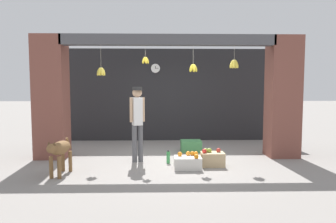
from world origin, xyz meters
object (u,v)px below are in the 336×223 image
Objects in this scene: fruit_crate_apples at (212,159)px; wall_clock at (155,68)px; fruit_crate_oranges at (188,162)px; water_bottle at (168,157)px; shopkeeper at (137,118)px; dog at (60,150)px; produce_box_green at (191,146)px.

fruit_crate_apples is 3.94m from wall_clock.
fruit_crate_oranges is 0.60m from water_bottle.
shopkeeper is at bearing 166.69° from water_bottle.
shopkeeper is at bearing 149.93° from fruit_crate_oranges.
dog reaches higher than fruit_crate_oranges.
fruit_crate_apples reaches higher than water_bottle.
wall_clock is at bearing 102.20° from fruit_crate_oranges.
fruit_crate_oranges is 1.86× the size of wall_clock.
water_bottle is 0.97× the size of wall_clock.
fruit_crate_apples is (2.98, 0.60, -0.32)m from dog.
fruit_crate_apples is 1.69× the size of water_bottle.
dog is at bearing -142.49° from produce_box_green.
fruit_crate_apples is (0.53, 0.20, 0.03)m from fruit_crate_oranges.
shopkeeper is at bearing 165.20° from fruit_crate_apples.
dog is at bearing 14.85° from shopkeeper.
shopkeeper is 2.98m from wall_clock.
shopkeeper is (1.38, 1.03, 0.50)m from dog.
wall_clock is at bearing 119.80° from produce_box_green.
fruit_crate_apples reaches higher than fruit_crate_oranges.
wall_clock reaches higher than produce_box_green.
produce_box_green is 1.84× the size of water_bottle.
shopkeeper is 1.50m from fruit_crate_oranges.
shopkeeper is 5.67× the size of wall_clock.
water_bottle is at bearing 119.64° from dog.
dog is 1.74× the size of produce_box_green.
fruit_crate_oranges is 1.66m from produce_box_green.
water_bottle is 3.55m from wall_clock.
shopkeeper reaches higher than dog.
shopkeeper reaches higher than water_bottle.
fruit_crate_apples is 1.63× the size of wall_clock.
shopkeeper reaches higher than fruit_crate_oranges.
water_bottle is (-0.92, 0.26, -0.03)m from fruit_crate_apples.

